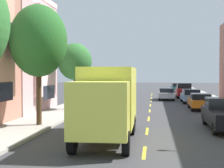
{
  "coord_description": "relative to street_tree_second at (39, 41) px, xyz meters",
  "views": [
    {
      "loc": [
        0.39,
        -6.3,
        3.18
      ],
      "look_at": [
        -2.78,
        18.52,
        2.38
      ],
      "focal_mm": 53.28,
      "sensor_mm": 36.0,
      "label": 1
    }
  ],
  "objects": [
    {
      "name": "ground_plane",
      "position": [
        6.4,
        17.37,
        -5.09
      ],
      "size": [
        160.0,
        160.0,
        0.0
      ],
      "primitive_type": "plane",
      "color": "#38383A"
    },
    {
      "name": "sidewalk_left",
      "position": [
        -0.7,
        15.37,
        -5.02
      ],
      "size": [
        3.2,
        120.0,
        0.14
      ],
      "primitive_type": "cube",
      "color": "#A39E93",
      "rests_on": "ground_plane"
    },
    {
      "name": "sidewalk_right",
      "position": [
        13.5,
        15.37,
        -5.02
      ],
      "size": [
        3.2,
        120.0,
        0.14
      ],
      "primitive_type": "cube",
      "color": "#A39E93",
      "rests_on": "ground_plane"
    },
    {
      "name": "lane_centerline_dashes",
      "position": [
        6.4,
        11.87,
        -5.09
      ],
      "size": [
        0.14,
        47.2,
        0.01
      ],
      "color": "yellow",
      "rests_on": "ground_plane"
    },
    {
      "name": "street_tree_second",
      "position": [
        0.0,
        0.0,
        0.0
      ],
      "size": [
        3.38,
        3.38,
        7.1
      ],
      "color": "#47331E",
      "rests_on": "sidewalk_left"
    },
    {
      "name": "street_tree_third",
      "position": [
        0.0,
        8.97,
        -0.9
      ],
      "size": [
        2.93,
        2.93,
        5.65
      ],
      "color": "#47331E",
      "rests_on": "sidewalk_left"
    },
    {
      "name": "delivery_box_truck",
      "position": [
        4.6,
        -3.08,
        -3.14
      ],
      "size": [
        2.53,
        7.67,
        3.46
      ],
      "color": "#D8D84C",
      "rests_on": "ground_plane"
    },
    {
      "name": "parked_suv_charcoal",
      "position": [
        2.02,
        29.75,
        -4.1
      ],
      "size": [
        2.06,
        4.84,
        1.93
      ],
      "color": "#333338",
      "rests_on": "ground_plane"
    },
    {
      "name": "parked_wagon_teal",
      "position": [
        10.69,
        40.33,
        -4.29
      ],
      "size": [
        1.96,
        4.75,
        1.5
      ],
      "color": "#195B60",
      "rests_on": "ground_plane"
    },
    {
      "name": "parked_wagon_burgundy",
      "position": [
        2.17,
        11.53,
        -4.29
      ],
      "size": [
        1.87,
        4.72,
        1.5
      ],
      "color": "maroon",
      "rests_on": "ground_plane"
    },
    {
      "name": "parked_wagon_sky",
      "position": [
        10.67,
        17.61,
        -4.29
      ],
      "size": [
        1.86,
        4.72,
        1.5
      ],
      "color": "#7A9EC6",
      "rests_on": "ground_plane"
    },
    {
      "name": "parked_suv_red",
      "position": [
        10.63,
        25.47,
        -4.1
      ],
      "size": [
        2.0,
        4.82,
        1.93
      ],
      "color": "#AD1E1E",
      "rests_on": "ground_plane"
    },
    {
      "name": "parked_sedan_orange",
      "position": [
        10.78,
        10.93,
        -4.34
      ],
      "size": [
        1.85,
        4.52,
        1.43
      ],
      "color": "orange",
      "rests_on": "ground_plane"
    },
    {
      "name": "moving_silver_sedan",
      "position": [
        8.2,
        21.44,
        -4.34
      ],
      "size": [
        1.8,
        4.5,
        1.43
      ],
      "color": "#B2B5BA",
      "rests_on": "ground_plane"
    }
  ]
}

